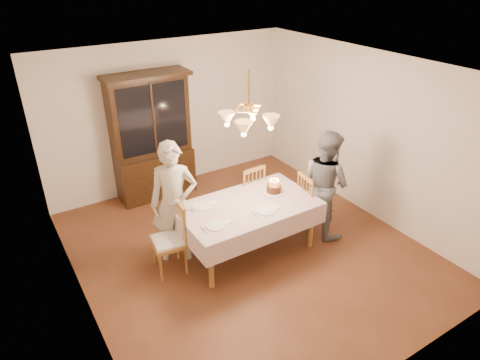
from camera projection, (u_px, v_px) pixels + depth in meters
ground at (247, 249)px, 6.22m from camera, size 5.00×5.00×0.00m
room_shell at (248, 150)px, 5.48m from camera, size 5.00×5.00×5.00m
dining_table at (248, 209)px, 5.90m from camera, size 1.90×1.10×0.76m
china_hutch at (152, 139)px, 7.20m from camera, size 1.38×0.54×2.16m
chair_far_side at (247, 196)px, 6.72m from camera, size 0.46×0.45×1.00m
chair_left_end at (169, 242)px, 5.61m from camera, size 0.47×0.49×1.00m
chair_right_end at (313, 207)px, 6.42m from camera, size 0.48×0.49×1.00m
elderly_woman at (174, 203)px, 5.69m from camera, size 0.75×0.65×1.73m
adult_in_grey at (325, 183)px, 6.29m from camera, size 0.64×0.81×1.63m
birthday_cake at (274, 189)px, 6.13m from camera, size 0.30×0.30×0.21m
place_setting_near_left at (217, 225)px, 5.40m from camera, size 0.41×0.26×0.02m
place_setting_near_right at (266, 210)px, 5.71m from camera, size 0.40×0.25×0.02m
place_setting_far_left at (203, 206)px, 5.82m from camera, size 0.41×0.26×0.02m
chandelier at (249, 120)px, 5.30m from camera, size 0.62×0.62×0.73m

